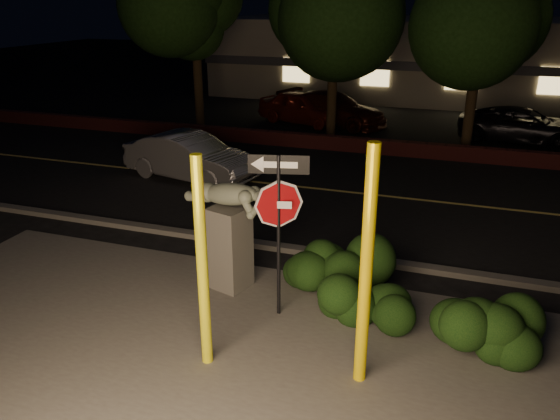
# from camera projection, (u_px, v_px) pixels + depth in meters

# --- Properties ---
(ground) EXTENTS (90.00, 90.00, 0.00)m
(ground) POSITION_uv_depth(u_px,v_px,m) (382.00, 165.00, 17.63)
(ground) COLOR black
(ground) RESTS_ON ground
(patio) EXTENTS (14.00, 6.00, 0.02)m
(patio) POSITION_uv_depth(u_px,v_px,m) (265.00, 370.00, 7.92)
(patio) COLOR #4C4944
(patio) RESTS_ON ground
(road) EXTENTS (80.00, 8.00, 0.01)m
(road) POSITION_uv_depth(u_px,v_px,m) (365.00, 194.00, 14.98)
(road) COLOR black
(road) RESTS_ON ground
(lane_marking) EXTENTS (80.00, 0.12, 0.00)m
(lane_marking) POSITION_uv_depth(u_px,v_px,m) (365.00, 194.00, 14.98)
(lane_marking) COLOR #D0B653
(lane_marking) RESTS_ON road
(curb) EXTENTS (80.00, 0.25, 0.12)m
(curb) POSITION_uv_depth(u_px,v_px,m) (330.00, 255.00, 11.34)
(curb) COLOR #4C4944
(curb) RESTS_ON ground
(brick_wall) EXTENTS (40.00, 0.35, 0.50)m
(brick_wall) POSITION_uv_depth(u_px,v_px,m) (389.00, 147.00, 18.69)
(brick_wall) COLOR #4C1918
(brick_wall) RESTS_ON ground
(parking_lot) EXTENTS (40.00, 12.00, 0.01)m
(parking_lot) POSITION_uv_depth(u_px,v_px,m) (407.00, 121.00, 23.80)
(parking_lot) COLOR black
(parking_lot) RESTS_ON ground
(building) EXTENTS (22.00, 10.20, 4.00)m
(building) POSITION_uv_depth(u_px,v_px,m) (427.00, 56.00, 30.12)
(building) COLOR gray
(building) RESTS_ON ground
(yellow_pole_left) EXTENTS (0.16, 0.16, 3.19)m
(yellow_pole_left) POSITION_uv_depth(u_px,v_px,m) (202.00, 266.00, 7.53)
(yellow_pole_left) COLOR yellow
(yellow_pole_left) RESTS_ON ground
(yellow_pole_right) EXTENTS (0.17, 0.17, 3.45)m
(yellow_pole_right) POSITION_uv_depth(u_px,v_px,m) (366.00, 271.00, 7.12)
(yellow_pole_right) COLOR yellow
(yellow_pole_right) RESTS_ON ground
(signpost) EXTENTS (0.93, 0.25, 2.81)m
(signpost) POSITION_uv_depth(u_px,v_px,m) (279.00, 205.00, 8.61)
(signpost) COLOR black
(signpost) RESTS_ON ground
(sculpture) EXTENTS (1.98, 1.02, 2.12)m
(sculpture) POSITION_uv_depth(u_px,v_px,m) (231.00, 223.00, 9.72)
(sculpture) COLOR #4C4944
(sculpture) RESTS_ON ground
(hedge_center) EXTENTS (2.22, 1.53, 1.05)m
(hedge_center) POSITION_uv_depth(u_px,v_px,m) (333.00, 263.00, 9.95)
(hedge_center) COLOR black
(hedge_center) RESTS_ON ground
(hedge_right) EXTENTS (1.73, 1.28, 1.01)m
(hedge_right) POSITION_uv_depth(u_px,v_px,m) (366.00, 294.00, 8.96)
(hedge_right) COLOR black
(hedge_right) RESTS_ON ground
(hedge_far_right) EXTENTS (1.41, 0.91, 0.96)m
(hedge_far_right) POSITION_uv_depth(u_px,v_px,m) (489.00, 324.00, 8.18)
(hedge_far_right) COLOR black
(hedge_far_right) RESTS_ON ground
(silver_sedan) EXTENTS (4.28, 2.22, 1.34)m
(silver_sedan) POSITION_uv_depth(u_px,v_px,m) (190.00, 157.00, 16.04)
(silver_sedan) COLOR silver
(silver_sedan) RESTS_ON ground
(parked_car_red) EXTENTS (4.29, 2.81, 1.36)m
(parked_car_red) POSITION_uv_depth(u_px,v_px,m) (303.00, 108.00, 23.13)
(parked_car_red) COLOR maroon
(parked_car_red) RESTS_ON ground
(parked_car_darkred) EXTENTS (5.05, 3.19, 1.36)m
(parked_car_darkred) POSITION_uv_depth(u_px,v_px,m) (333.00, 109.00, 22.79)
(parked_car_darkred) COLOR #39120B
(parked_car_darkred) RESTS_ON ground
(parked_car_dark) EXTENTS (4.82, 2.67, 1.28)m
(parked_car_dark) POSITION_uv_depth(u_px,v_px,m) (523.00, 126.00, 20.06)
(parked_car_dark) COLOR black
(parked_car_dark) RESTS_ON ground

